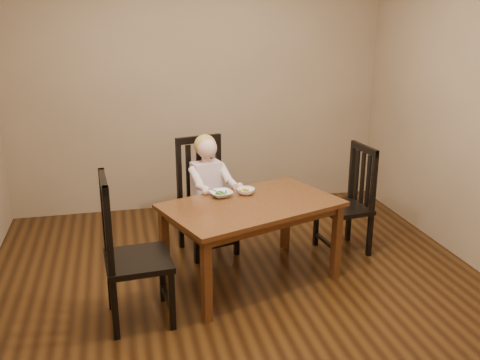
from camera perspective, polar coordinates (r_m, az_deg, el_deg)
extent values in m
cube|color=#41250D|center=(4.27, 0.27, -11.62)|extent=(4.00, 4.00, 0.01)
cube|color=#92795C|center=(5.74, -4.42, 10.21)|extent=(4.00, 0.01, 2.70)
cube|color=#92795C|center=(1.98, 13.91, -4.74)|extent=(4.00, 0.01, 2.70)
cube|color=#4A2011|center=(4.15, 1.25, -2.69)|extent=(1.51, 1.19, 0.04)
cube|color=#4A2011|center=(4.17, 1.24, -3.38)|extent=(1.38, 1.06, 0.07)
cube|color=#4A2011|center=(3.74, -3.60, -10.70)|extent=(0.08, 0.08, 0.63)
cube|color=#4A2011|center=(4.39, 10.25, -6.50)|extent=(0.08, 0.08, 0.63)
cube|color=#4A2011|center=(4.28, -8.05, -7.03)|extent=(0.08, 0.08, 0.63)
cube|color=#4A2011|center=(4.85, 4.87, -3.85)|extent=(0.08, 0.08, 0.63)
cube|color=black|center=(4.75, -3.44, -2.75)|extent=(0.54, 0.52, 0.04)
cube|color=black|center=(5.06, -2.25, -4.18)|extent=(0.05, 0.05, 0.41)
cube|color=black|center=(4.92, -6.31, -4.93)|extent=(0.05, 0.05, 0.41)
cube|color=black|center=(4.76, -0.37, -5.64)|extent=(0.05, 0.05, 0.41)
cube|color=black|center=(4.61, -4.66, -6.48)|extent=(0.05, 0.05, 0.41)
cube|color=black|center=(4.88, -2.32, 1.66)|extent=(0.05, 0.05, 0.58)
cube|color=black|center=(4.74, -6.53, 1.07)|extent=(0.05, 0.05, 0.58)
cube|color=black|center=(4.74, -4.47, 4.36)|extent=(0.42, 0.14, 0.06)
cube|color=black|center=(4.86, -3.29, 1.18)|extent=(0.05, 0.03, 0.50)
cube|color=black|center=(4.82, -4.39, 1.02)|extent=(0.05, 0.03, 0.50)
cube|color=black|center=(4.78, -5.50, 0.86)|extent=(0.05, 0.03, 0.50)
cube|color=black|center=(3.77, -10.82, -8.45)|extent=(0.47, 0.49, 0.04)
cube|color=black|center=(4.04, -13.67, -10.52)|extent=(0.04, 0.04, 0.43)
cube|color=black|center=(3.69, -13.20, -13.35)|extent=(0.04, 0.04, 0.43)
cube|color=black|center=(4.07, -8.30, -9.95)|extent=(0.04, 0.04, 0.43)
cube|color=black|center=(3.72, -7.28, -12.69)|extent=(0.04, 0.04, 0.43)
cube|color=black|center=(3.81, -14.27, -3.13)|extent=(0.04, 0.04, 0.60)
cube|color=black|center=(3.44, -13.84, -5.39)|extent=(0.04, 0.04, 0.60)
cube|color=black|center=(3.54, -14.39, -0.18)|extent=(0.07, 0.44, 0.06)
cube|color=black|center=(3.74, -14.14, -4.07)|extent=(0.02, 0.05, 0.51)
cube|color=black|center=(3.64, -14.03, -4.66)|extent=(0.02, 0.05, 0.51)
cube|color=black|center=(3.54, -13.91, -5.28)|extent=(0.02, 0.05, 0.51)
cube|color=black|center=(4.85, 11.00, -2.95)|extent=(0.44, 0.46, 0.04)
cube|color=black|center=(4.87, 13.66, -5.75)|extent=(0.04, 0.04, 0.39)
cube|color=black|center=(5.15, 11.51, -4.28)|extent=(0.04, 0.04, 0.39)
cube|color=black|center=(4.70, 10.12, -6.37)|extent=(0.04, 0.04, 0.39)
cube|color=black|center=(4.99, 8.12, -4.81)|extent=(0.04, 0.04, 0.39)
cube|color=black|center=(4.70, 14.10, -0.10)|extent=(0.04, 0.04, 0.54)
cube|color=black|center=(4.99, 11.86, 1.09)|extent=(0.04, 0.04, 0.54)
cube|color=black|center=(4.78, 13.15, 3.29)|extent=(0.08, 0.40, 0.06)
cube|color=black|center=(4.77, 13.52, -0.13)|extent=(0.02, 0.04, 0.47)
cube|color=black|center=(4.85, 12.93, 0.19)|extent=(0.02, 0.04, 0.47)
cube|color=black|center=(4.93, 12.35, 0.50)|extent=(0.02, 0.04, 0.47)
imported|color=white|center=(4.28, -2.02, -1.49)|extent=(0.21, 0.21, 0.04)
imported|color=white|center=(4.34, 0.62, -1.21)|extent=(0.15, 0.15, 0.05)
cube|color=silver|center=(4.24, -2.34, -1.30)|extent=(0.12, 0.06, 0.05)
cube|color=silver|center=(4.25, -2.34, -1.50)|extent=(0.04, 0.04, 0.01)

